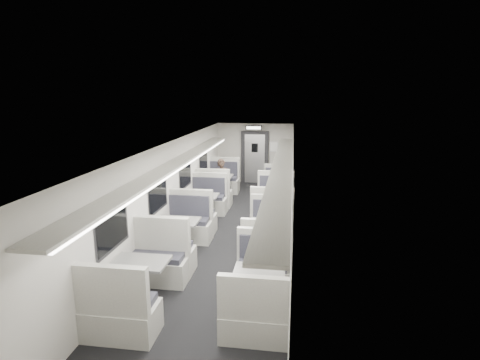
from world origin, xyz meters
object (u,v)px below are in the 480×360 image
(booth_right_b, at_px, (274,206))
(booth_right_d, at_px, (259,290))
(booth_right_a, at_px, (277,190))
(passenger, at_px, (222,181))
(exit_sign, at_px, (254,128))
(vestibule_door, at_px, (255,158))
(booth_left_c, at_px, (178,237))
(booth_right_c, at_px, (268,236))
(booth_left_b, at_px, (201,208))
(booth_left_d, at_px, (141,282))
(booth_left_a, at_px, (218,187))

(booth_right_b, height_order, booth_right_d, booth_right_b)
(booth_right_a, distance_m, passenger, 1.90)
(booth_right_a, xyz_separation_m, exit_sign, (-1.00, 1.96, 1.92))
(booth_right_d, xyz_separation_m, vestibule_door, (-1.00, 9.10, 0.67))
(booth_left_c, bearing_deg, vestibule_door, 82.03)
(booth_right_b, xyz_separation_m, booth_right_c, (0.00, -2.29, -0.04))
(booth_left_b, height_order, exit_sign, exit_sign)
(passenger, bearing_deg, booth_left_d, -102.89)
(exit_sign, bearing_deg, booth_left_b, -102.69)
(passenger, bearing_deg, booth_left_c, -103.93)
(vestibule_door, relative_size, exit_sign, 3.39)
(booth_right_b, relative_size, vestibule_door, 1.08)
(booth_right_b, xyz_separation_m, booth_right_d, (0.00, -4.69, -0.04))
(booth_left_b, xyz_separation_m, booth_left_c, (0.00, -2.22, 0.01))
(booth_left_d, distance_m, booth_right_a, 7.06)
(booth_left_c, xyz_separation_m, exit_sign, (1.00, 6.66, 1.86))
(booth_left_a, distance_m, booth_right_c, 4.66)
(booth_left_d, bearing_deg, booth_right_b, 67.41)
(booth_right_a, bearing_deg, booth_left_b, -128.91)
(vestibule_door, bearing_deg, booth_left_a, -111.89)
(booth_left_d, height_order, exit_sign, exit_sign)
(booth_left_a, xyz_separation_m, booth_right_c, (2.00, -4.21, -0.06))
(booth_left_a, bearing_deg, booth_right_c, -64.59)
(vestibule_door, distance_m, exit_sign, 1.33)
(booth_left_b, height_order, booth_right_c, booth_left_b)
(booth_right_d, relative_size, vestibule_door, 0.97)
(booth_right_b, height_order, passenger, passenger)
(booth_right_a, bearing_deg, vestibule_door, 112.21)
(booth_right_b, distance_m, exit_sign, 4.46)
(booth_right_a, height_order, passenger, passenger)
(booth_left_c, relative_size, booth_right_b, 1.03)
(booth_right_d, bearing_deg, booth_right_c, 90.00)
(booth_left_a, bearing_deg, booth_right_d, -73.17)
(booth_right_c, xyz_separation_m, booth_right_d, (0.00, -2.40, -0.00))
(booth_right_c, bearing_deg, exit_sign, 99.15)
(booth_right_a, xyz_separation_m, booth_right_d, (0.00, -6.65, 0.00))
(booth_left_b, height_order, booth_right_b, booth_right_b)
(booth_right_a, relative_size, booth_right_d, 0.99)
(vestibule_door, bearing_deg, booth_left_b, -101.47)
(booth_right_a, relative_size, booth_right_c, 0.99)
(booth_right_a, xyz_separation_m, passenger, (-1.78, -0.57, 0.38))
(booth_right_b, height_order, vestibule_door, vestibule_door)
(booth_right_c, xyz_separation_m, vestibule_door, (-1.00, 6.70, 0.67))
(booth_left_b, relative_size, booth_right_b, 1.00)
(booth_left_d, height_order, vestibule_door, vestibule_door)
(booth_right_a, relative_size, vestibule_door, 0.97)
(booth_right_d, relative_size, passenger, 1.38)
(booth_left_b, bearing_deg, passenger, 83.30)
(booth_left_a, distance_m, booth_right_b, 2.78)
(booth_left_c, relative_size, exit_sign, 3.75)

